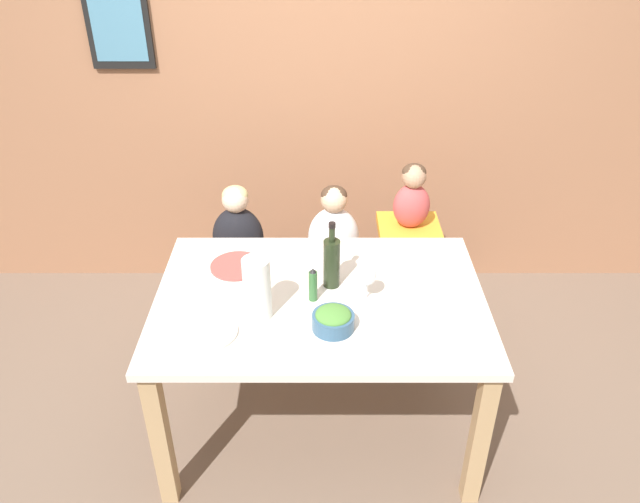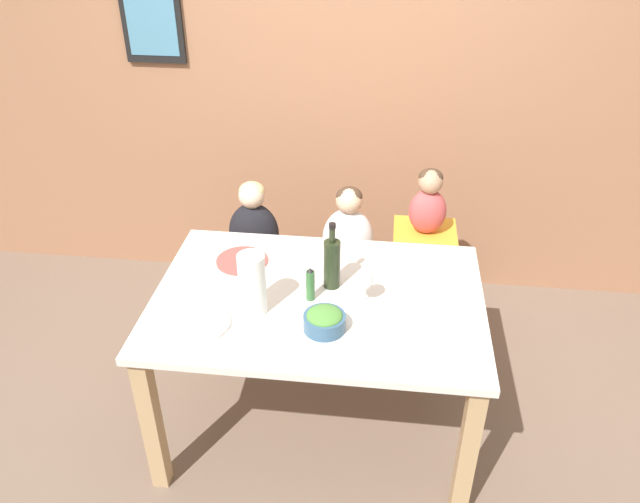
{
  "view_description": "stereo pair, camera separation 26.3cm",
  "coord_description": "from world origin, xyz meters",
  "px_view_note": "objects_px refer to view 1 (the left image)",
  "views": [
    {
      "loc": [
        0.0,
        -2.15,
        2.35
      ],
      "look_at": [
        0.0,
        0.07,
        0.94
      ],
      "focal_mm": 35.0,
      "sensor_mm": 36.0,
      "label": 1
    },
    {
      "loc": [
        0.26,
        -2.14,
        2.35
      ],
      "look_at": [
        0.0,
        0.07,
        0.94
      ],
      "focal_mm": 35.0,
      "sensor_mm": 36.0,
      "label": 2
    }
  ],
  "objects_px": {
    "dinner_plate_front_left": "(208,332)",
    "dinner_plate_back_left": "(236,266)",
    "chair_far_center": "(333,275)",
    "chair_far_left": "(241,275)",
    "salad_bowl_large": "(333,319)",
    "person_baby_right": "(412,196)",
    "wine_glass_near": "(367,276)",
    "chair_right_highchair": "(408,250)",
    "person_child_center": "(334,230)",
    "wine_bottle": "(332,261)",
    "paper_towel_roll": "(257,288)",
    "person_child_left": "(238,230)"
  },
  "relations": [
    {
      "from": "wine_glass_near",
      "to": "dinner_plate_front_left",
      "type": "bearing_deg",
      "value": -160.18
    },
    {
      "from": "wine_bottle",
      "to": "dinner_plate_back_left",
      "type": "relative_size",
      "value": 1.31
    },
    {
      "from": "chair_far_center",
      "to": "dinner_plate_front_left",
      "type": "bearing_deg",
      "value": -117.71
    },
    {
      "from": "chair_far_center",
      "to": "person_baby_right",
      "type": "height_order",
      "value": "person_baby_right"
    },
    {
      "from": "chair_right_highchair",
      "to": "dinner_plate_back_left",
      "type": "height_order",
      "value": "dinner_plate_back_left"
    },
    {
      "from": "person_baby_right",
      "to": "dinner_plate_front_left",
      "type": "relative_size",
      "value": 1.5
    },
    {
      "from": "person_baby_right",
      "to": "dinner_plate_back_left",
      "type": "bearing_deg",
      "value": -149.39
    },
    {
      "from": "person_child_center",
      "to": "person_baby_right",
      "type": "xyz_separation_m",
      "value": [
        0.41,
        0.0,
        0.21
      ]
    },
    {
      "from": "person_baby_right",
      "to": "wine_glass_near",
      "type": "distance_m",
      "value": 0.8
    },
    {
      "from": "person_child_center",
      "to": "person_baby_right",
      "type": "height_order",
      "value": "person_baby_right"
    },
    {
      "from": "person_child_center",
      "to": "dinner_plate_front_left",
      "type": "bearing_deg",
      "value": -117.69
    },
    {
      "from": "dinner_plate_front_left",
      "to": "chair_right_highchair",
      "type": "bearing_deg",
      "value": 46.81
    },
    {
      "from": "chair_far_left",
      "to": "salad_bowl_large",
      "type": "distance_m",
      "value": 1.16
    },
    {
      "from": "person_child_left",
      "to": "dinner_plate_front_left",
      "type": "bearing_deg",
      "value": -90.06
    },
    {
      "from": "chair_far_left",
      "to": "chair_right_highchair",
      "type": "relative_size",
      "value": 0.64
    },
    {
      "from": "chair_far_left",
      "to": "dinner_plate_front_left",
      "type": "relative_size",
      "value": 1.85
    },
    {
      "from": "person_child_center",
      "to": "wine_bottle",
      "type": "relative_size",
      "value": 1.52
    },
    {
      "from": "wine_bottle",
      "to": "wine_glass_near",
      "type": "bearing_deg",
      "value": -35.03
    },
    {
      "from": "dinner_plate_front_left",
      "to": "dinner_plate_back_left",
      "type": "relative_size",
      "value": 1.0
    },
    {
      "from": "chair_far_center",
      "to": "dinner_plate_back_left",
      "type": "relative_size",
      "value": 1.85
    },
    {
      "from": "person_child_left",
      "to": "person_baby_right",
      "type": "xyz_separation_m",
      "value": [
        0.92,
        0.0,
        0.21
      ]
    },
    {
      "from": "chair_right_highchair",
      "to": "wine_glass_near",
      "type": "bearing_deg",
      "value": -110.65
    },
    {
      "from": "dinner_plate_front_left",
      "to": "salad_bowl_large",
      "type": "bearing_deg",
      "value": 3.74
    },
    {
      "from": "person_baby_right",
      "to": "person_child_center",
      "type": "bearing_deg",
      "value": -179.95
    },
    {
      "from": "dinner_plate_back_left",
      "to": "wine_glass_near",
      "type": "bearing_deg",
      "value": -22.78
    },
    {
      "from": "chair_right_highchair",
      "to": "paper_towel_roll",
      "type": "xyz_separation_m",
      "value": [
        -0.73,
        -0.86,
        0.36
      ]
    },
    {
      "from": "dinner_plate_front_left",
      "to": "chair_far_center",
      "type": "bearing_deg",
      "value": 62.29
    },
    {
      "from": "person_child_left",
      "to": "paper_towel_roll",
      "type": "xyz_separation_m",
      "value": [
        0.19,
        -0.87,
        0.23
      ]
    },
    {
      "from": "chair_far_left",
      "to": "dinner_plate_front_left",
      "type": "height_order",
      "value": "dinner_plate_front_left"
    },
    {
      "from": "chair_right_highchair",
      "to": "salad_bowl_large",
      "type": "distance_m",
      "value": 1.08
    },
    {
      "from": "person_baby_right",
      "to": "wine_bottle",
      "type": "xyz_separation_m",
      "value": [
        -0.43,
        -0.65,
        0.02
      ]
    },
    {
      "from": "salad_bowl_large",
      "to": "dinner_plate_back_left",
      "type": "xyz_separation_m",
      "value": [
        -0.44,
        0.44,
        -0.04
      ]
    },
    {
      "from": "wine_glass_near",
      "to": "dinner_plate_back_left",
      "type": "bearing_deg",
      "value": 157.22
    },
    {
      "from": "person_baby_right",
      "to": "wine_bottle",
      "type": "relative_size",
      "value": 1.14
    },
    {
      "from": "person_baby_right",
      "to": "dinner_plate_back_left",
      "type": "height_order",
      "value": "person_baby_right"
    },
    {
      "from": "person_baby_right",
      "to": "dinner_plate_front_left",
      "type": "bearing_deg",
      "value": -133.17
    },
    {
      "from": "person_baby_right",
      "to": "dinner_plate_front_left",
      "type": "xyz_separation_m",
      "value": [
        -0.92,
        -0.98,
        -0.1
      ]
    },
    {
      "from": "chair_far_left",
      "to": "paper_towel_roll",
      "type": "bearing_deg",
      "value": -77.5
    },
    {
      "from": "wine_glass_near",
      "to": "salad_bowl_large",
      "type": "xyz_separation_m",
      "value": [
        -0.14,
        -0.2,
        -0.07
      ]
    },
    {
      "from": "chair_far_left",
      "to": "wine_bottle",
      "type": "bearing_deg",
      "value": -52.87
    },
    {
      "from": "wine_bottle",
      "to": "dinner_plate_front_left",
      "type": "relative_size",
      "value": 1.31
    },
    {
      "from": "paper_towel_roll",
      "to": "wine_glass_near",
      "type": "distance_m",
      "value": 0.46
    },
    {
      "from": "chair_far_center",
      "to": "dinner_plate_back_left",
      "type": "height_order",
      "value": "dinner_plate_back_left"
    },
    {
      "from": "chair_far_left",
      "to": "paper_towel_roll",
      "type": "xyz_separation_m",
      "value": [
        0.19,
        -0.86,
        0.53
      ]
    },
    {
      "from": "salad_bowl_large",
      "to": "wine_bottle",
      "type": "bearing_deg",
      "value": 90.43
    },
    {
      "from": "person_child_center",
      "to": "person_baby_right",
      "type": "relative_size",
      "value": 1.33
    },
    {
      "from": "chair_far_center",
      "to": "person_baby_right",
      "type": "bearing_deg",
      "value": 0.14
    },
    {
      "from": "paper_towel_roll",
      "to": "salad_bowl_large",
      "type": "bearing_deg",
      "value": -15.79
    },
    {
      "from": "chair_far_center",
      "to": "wine_bottle",
      "type": "bearing_deg",
      "value": -92.02
    },
    {
      "from": "person_child_center",
      "to": "wine_glass_near",
      "type": "relative_size",
      "value": 2.86
    }
  ]
}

